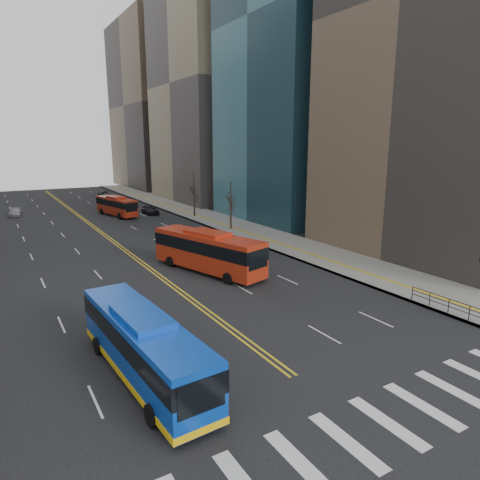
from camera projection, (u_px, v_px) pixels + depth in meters
The scene contains 14 objects.
ground at pixel (367, 432), 17.82m from camera, with size 220.00×220.00×0.00m, color black.
sidewalk_right at pixel (223, 222), 64.24m from camera, with size 7.00×130.00×0.15m, color gray.
crosswalk at pixel (367, 431), 17.81m from camera, with size 26.70×4.00×0.01m.
centerline at pixel (89, 223), 63.97m from camera, with size 0.55×100.00×0.01m.
office_towers at pixel (61, 67), 70.03m from camera, with size 83.00×134.00×58.00m.
pedestrian_railing at pixel (449, 303), 29.76m from camera, with size 0.06×6.06×1.02m.
street_trees at pixel (53, 214), 42.16m from camera, with size 35.20×47.20×7.60m.
blue_bus at pixel (143, 344), 21.56m from camera, with size 3.35×12.17×3.50m.
red_bus_near at pixel (208, 249), 39.48m from camera, with size 6.23×12.49×3.84m.
red_bus_far at pixel (116, 205), 69.88m from camera, with size 4.32×10.41×3.25m.
car_white at pixel (120, 339), 24.68m from camera, with size 1.41×4.03×1.33m, color silver.
car_dark_mid at pixel (150, 209), 71.84m from camera, with size 1.87×4.64×1.58m, color black.
car_silver at pixel (15, 212), 69.95m from camera, with size 1.73×4.27×1.24m, color gray.
car_dark_far at pixel (104, 194), 94.68m from camera, with size 2.14×4.63×1.29m, color black.
Camera 1 is at (-12.51, -10.71, 11.77)m, focal length 32.00 mm.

